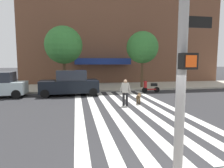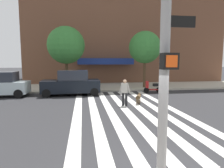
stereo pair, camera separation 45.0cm
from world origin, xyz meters
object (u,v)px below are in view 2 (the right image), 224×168
object	(u,v)px
parked_car_behind_first	(71,83)
pedestrian_dog_walker	(125,91)
dog_on_leash	(139,97)
traffic_light_pole	(167,16)
parked_car_near_curb	(0,85)
parked_scooter	(153,87)
street_tree_middle	(145,47)
street_tree_nearest	(66,45)

from	to	relation	value
parked_car_behind_first	pedestrian_dog_walker	size ratio (longest dim) A/B	2.85
parked_car_behind_first	pedestrian_dog_walker	world-z (taller)	parked_car_behind_first
parked_car_behind_first	dog_on_leash	size ratio (longest dim) A/B	4.60
traffic_light_pole	parked_car_behind_first	world-z (taller)	traffic_light_pole
parked_car_near_curb	parked_car_behind_first	bearing A→B (deg)	0.02
parked_car_behind_first	dog_on_leash	bearing A→B (deg)	-42.07
dog_on_leash	traffic_light_pole	bearing A→B (deg)	-103.27
parked_car_near_curb	parked_car_behind_first	xyz separation A→B (m)	(5.48, 0.00, 0.03)
parked_car_behind_first	pedestrian_dog_walker	xyz separation A→B (m)	(3.47, -4.56, -0.03)
parked_scooter	dog_on_leash	xyz separation A→B (m)	(-2.48, -4.17, -0.03)
traffic_light_pole	parked_car_near_curb	world-z (taller)	traffic_light_pole
traffic_light_pole	dog_on_leash	bearing A→B (deg)	76.73
traffic_light_pole	pedestrian_dog_walker	bearing A→B (deg)	82.72
traffic_light_pole	pedestrian_dog_walker	xyz separation A→B (m)	(1.08, 8.46, -2.59)
traffic_light_pole	parked_scooter	size ratio (longest dim) A/B	3.55
parked_car_near_curb	parked_scooter	bearing A→B (deg)	0.51
traffic_light_pole	street_tree_middle	xyz separation A→B (m)	(4.65, 15.76, 0.59)
street_tree_middle	dog_on_leash	size ratio (longest dim) A/B	5.47
pedestrian_dog_walker	dog_on_leash	size ratio (longest dim) A/B	1.61
street_tree_middle	pedestrian_dog_walker	size ratio (longest dim) A/B	3.39
parked_car_near_curb	parked_car_behind_first	size ratio (longest dim) A/B	0.92
traffic_light_pole	street_tree_nearest	bearing A→B (deg)	100.56
traffic_light_pole	street_tree_nearest	xyz separation A→B (m)	(-2.97, 15.93, 0.72)
street_tree_nearest	dog_on_leash	world-z (taller)	street_tree_nearest
street_tree_nearest	parked_car_behind_first	bearing A→B (deg)	-78.64
parked_scooter	street_tree_nearest	size ratio (longest dim) A/B	0.28
traffic_light_pole	dog_on_leash	distance (m)	9.71
parked_car_near_curb	dog_on_leash	size ratio (longest dim) A/B	4.23
parked_scooter	street_tree_middle	size ratio (longest dim) A/B	0.29
parked_car_near_curb	street_tree_middle	bearing A→B (deg)	12.32
traffic_light_pole	street_tree_middle	distance (m)	16.44
street_tree_nearest	traffic_light_pole	bearing A→B (deg)	-79.44
street_tree_middle	dog_on_leash	xyz separation A→B (m)	(-2.54, -6.79, -3.67)
pedestrian_dog_walker	parked_scooter	bearing A→B (deg)	53.07
parked_scooter	street_tree_middle	bearing A→B (deg)	88.71
parked_car_behind_first	parked_scooter	bearing A→B (deg)	0.90
street_tree_middle	traffic_light_pole	bearing A→B (deg)	-106.45
parked_car_behind_first	parked_scooter	xyz separation A→B (m)	(6.98, 0.11, -0.48)
traffic_light_pole	dog_on_leash	world-z (taller)	traffic_light_pole
parked_scooter	pedestrian_dog_walker	xyz separation A→B (m)	(-3.51, -4.67, 0.45)
traffic_light_pole	street_tree_middle	size ratio (longest dim) A/B	1.04
parked_car_behind_first	street_tree_middle	bearing A→B (deg)	21.22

